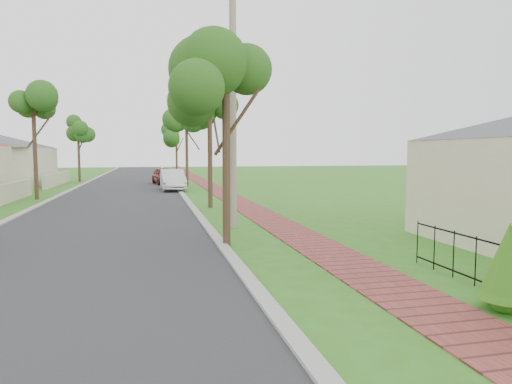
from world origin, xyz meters
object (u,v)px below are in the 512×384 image
object	(u,v)px
parked_car_red	(165,176)
utility_pole	(233,93)
near_tree	(226,84)
parked_car_white	(173,180)

from	to	relation	value
parked_car_red	utility_pole	xyz separation A→B (m)	(1.66, -22.97, 3.96)
parked_car_red	near_tree	size ratio (longest dim) A/B	0.73
near_tree	utility_pole	size ratio (longest dim) A/B	0.61
utility_pole	near_tree	bearing A→B (deg)	-103.77
parked_car_white	parked_car_red	bearing A→B (deg)	91.37
near_tree	parked_car_white	bearing A→B (deg)	91.69
parked_car_white	utility_pole	size ratio (longest dim) A/B	0.48
parked_car_red	near_tree	distance (m)	26.26
parked_car_red	utility_pole	size ratio (longest dim) A/B	0.45
parked_car_white	near_tree	world-z (taller)	near_tree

